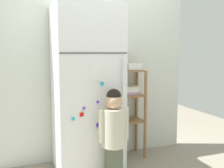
{
  "coord_description": "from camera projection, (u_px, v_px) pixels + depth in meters",
  "views": [
    {
      "loc": [
        -0.91,
        -2.77,
        1.33
      ],
      "look_at": [
        0.13,
        0.02,
        0.97
      ],
      "focal_mm": 41.95,
      "sensor_mm": 36.0,
      "label": 1
    }
  ],
  "objects": [
    {
      "name": "ground_plane",
      "position": [
        102.0,
        167.0,
        3.05
      ],
      "size": [
        6.0,
        6.0,
        0.0
      ],
      "primitive_type": "plane",
      "color": "gray"
    },
    {
      "name": "pantry_shelf_unit",
      "position": [
        130.0,
        103.0,
        3.31
      ],
      "size": [
        0.34,
        0.29,
        1.11
      ],
      "color": "olive",
      "rests_on": "ground"
    },
    {
      "name": "kitchen_wall_back",
      "position": [
        92.0,
        66.0,
        3.26
      ],
      "size": [
        2.54,
        0.03,
        2.33
      ],
      "primitive_type": "cube",
      "color": "silver",
      "rests_on": "ground"
    },
    {
      "name": "child_standing",
      "position": [
        114.0,
        127.0,
        2.59
      ],
      "size": [
        0.32,
        0.23,
        0.98
      ],
      "color": "#565F4A",
      "rests_on": "ground"
    },
    {
      "name": "fruit_bin",
      "position": [
        132.0,
        67.0,
        3.29
      ],
      "size": [
        0.19,
        0.17,
        0.09
      ],
      "color": "white",
      "rests_on": "pantry_shelf_unit"
    },
    {
      "name": "refrigerator",
      "position": [
        87.0,
        90.0,
        2.91
      ],
      "size": [
        0.7,
        0.68,
        1.83
      ],
      "color": "white",
      "rests_on": "ground"
    }
  ]
}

